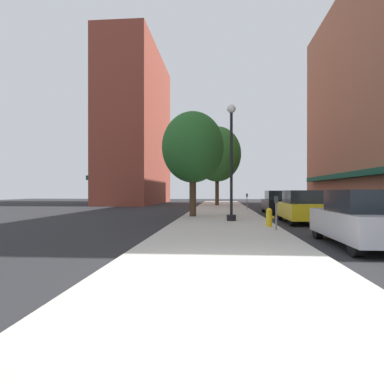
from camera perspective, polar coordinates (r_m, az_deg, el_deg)
ground_plane at (r=24.50m, az=14.51°, el=-3.65°), size 90.00×90.00×0.00m
sidewalk_slab at (r=25.15m, az=5.09°, el=-3.41°), size 4.80×50.00×0.12m
building_far_background at (r=45.21m, az=-9.33°, el=10.54°), size 6.80×18.00×19.61m
lamppost at (r=17.12m, az=6.72°, el=5.45°), size 0.48×0.48×5.90m
fire_hydrant at (r=14.51m, az=13.02°, el=-4.21°), size 0.33×0.26×0.79m
parking_meter_near at (r=27.45m, az=9.36°, el=-1.26°), size 0.14×0.09×1.31m
parking_meter_far at (r=13.25m, az=14.16°, el=-2.76°), size 0.14×0.09×1.31m
tree_near at (r=36.16m, az=4.29°, el=6.44°), size 5.14×5.14×8.43m
tree_mid at (r=20.15m, az=0.13°, el=7.59°), size 3.69×3.69×6.26m
car_silver at (r=10.89m, az=26.95°, el=-4.14°), size 1.80×4.30×1.66m
car_yellow at (r=17.82m, az=18.15°, el=-2.47°), size 1.80×4.30×1.66m
car_black at (r=24.87m, az=14.35°, el=-1.73°), size 1.80×4.30×1.66m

